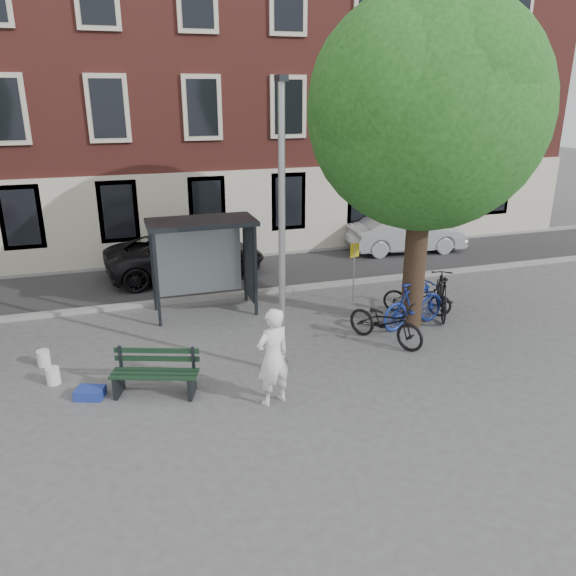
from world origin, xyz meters
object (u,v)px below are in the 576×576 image
at_px(painter, 273,357).
at_px(bike_d, 442,295).
at_px(bike_b, 414,304).
at_px(bike_a, 417,297).
at_px(car_silver, 406,233).
at_px(bench, 155,375).
at_px(car_dark, 186,255).
at_px(notice_sign, 354,261).
at_px(bus_shelter, 216,244).
at_px(bike_c, 386,322).
at_px(lamppost, 282,249).

distance_m(painter, bike_d, 6.40).
distance_m(painter, bike_b, 5.21).
bearing_deg(bike_b, bike_d, -83.70).
relative_size(painter, bike_a, 1.08).
bearing_deg(bike_d, car_silver, -84.37).
xyz_separation_m(painter, bench, (-2.17, 1.08, -0.58)).
relative_size(car_dark, notice_sign, 2.94).
relative_size(painter, car_dark, 0.39).
bearing_deg(bike_a, bus_shelter, 104.48).
xyz_separation_m(bike_b, bike_c, (-1.15, -0.68, -0.08)).
bearing_deg(lamppost, bench, -177.88).
xyz_separation_m(bike_a, bike_d, (0.55, -0.33, 0.11)).
distance_m(bus_shelter, bench, 4.94).
bearing_deg(car_silver, bike_b, 157.77).
bearing_deg(bike_d, painter, 54.02).
height_order(bus_shelter, bike_a, bus_shelter).
height_order(painter, notice_sign, painter).
bearing_deg(painter, car_dark, -105.57).
relative_size(bike_c, car_silver, 0.47).
height_order(bench, bike_a, bike_a).
height_order(bus_shelter, car_dark, bus_shelter).
xyz_separation_m(lamppost, bike_a, (4.54, 2.13, -2.30)).
xyz_separation_m(bike_b, car_dark, (-5.01, 6.09, 0.10)).
bearing_deg(bike_a, bike_b, 179.48).
xyz_separation_m(painter, notice_sign, (3.79, 4.68, 0.25)).
bearing_deg(bench, bike_d, 33.09).
bearing_deg(car_dark, painter, 177.89).
distance_m(lamppost, bench, 3.61).
height_order(painter, bike_d, painter).
distance_m(bus_shelter, painter, 5.37).
bearing_deg(bus_shelter, bike_b, -30.89).
distance_m(bench, car_dark, 7.75).
height_order(lamppost, car_silver, lamppost).
height_order(lamppost, bike_b, lamppost).
bearing_deg(bike_c, lamppost, 163.14).
bearing_deg(bench, painter, -7.06).
relative_size(lamppost, notice_sign, 3.47).
bearing_deg(car_dark, bike_b, -145.83).
bearing_deg(car_silver, lamppost, 142.19).
bearing_deg(painter, bike_b, -169.45).
xyz_separation_m(lamppost, notice_sign, (3.24, 3.50, -1.54)).
height_order(bike_a, bike_c, bike_c).
bearing_deg(bike_d, lamppost, 45.65).
distance_m(painter, bike_c, 3.89).
xyz_separation_m(lamppost, bench, (-2.72, -0.10, -2.37)).
bearing_deg(car_silver, bench, 133.64).
distance_m(bus_shelter, bike_c, 5.05).
distance_m(bench, bike_c, 5.61).
height_order(bus_shelter, bench, bus_shelter).
bearing_deg(notice_sign, bike_a, -61.49).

